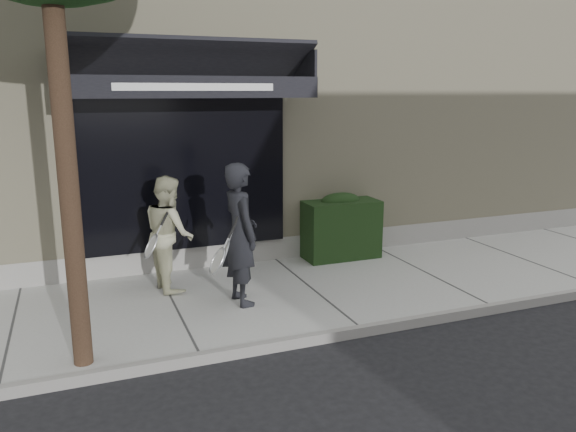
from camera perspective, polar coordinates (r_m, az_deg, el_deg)
name	(u,v)px	position (r m, az deg, el deg)	size (l,w,h in m)	color
ground	(310,295)	(8.42, 2.26, -7.98)	(80.00, 80.00, 0.00)	black
sidewalk	(310,291)	(8.40, 2.26, -7.59)	(20.00, 3.00, 0.12)	#A3A29D
curb	(360,331)	(7.11, 7.33, -11.49)	(20.00, 0.10, 0.14)	gray
building_facade	(221,101)	(12.58, -6.86, 11.51)	(14.30, 8.04, 5.64)	beige
hedge	(340,227)	(9.76, 5.30, -1.08)	(1.30, 0.70, 1.14)	black
pedestrian_front	(240,234)	(7.54, -4.88, -1.87)	(0.79, 0.94, 1.93)	black
pedestrian_back	(169,233)	(8.28, -11.97, -1.69)	(0.78, 0.93, 1.67)	#B9B894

